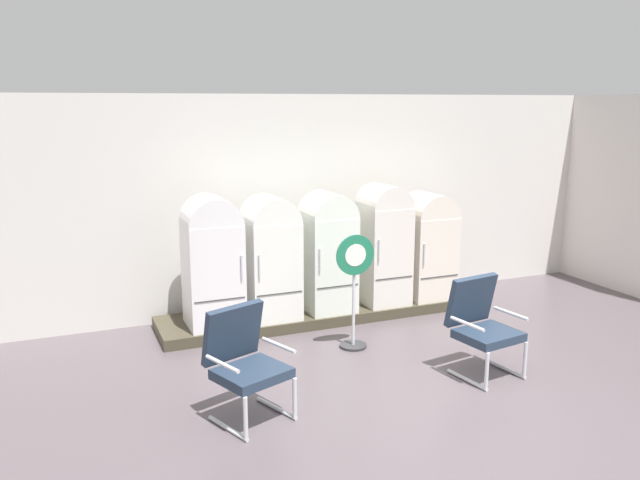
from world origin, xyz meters
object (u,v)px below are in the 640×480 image
refrigerator_0 (212,258)px  sign_stand (354,293)px  refrigerator_4 (428,242)px  refrigerator_2 (328,248)px  refrigerator_3 (384,241)px  armchair_left (244,358)px  refrigerator_1 (271,254)px  armchair_right (482,322)px

refrigerator_0 → sign_stand: (1.41, -1.04, -0.32)m
refrigerator_4 → sign_stand: (-1.63, -1.05, -0.25)m
refrigerator_2 → refrigerator_4: size_ratio=1.06×
refrigerator_3 → refrigerator_4: refrigerator_3 is taller
refrigerator_3 → armchair_left: refrigerator_3 is taller
refrigerator_1 → refrigerator_3: (1.59, -0.02, 0.04)m
refrigerator_0 → armchair_right: bearing=-43.4°
refrigerator_2 → armchair_right: size_ratio=1.51×
refrigerator_4 → refrigerator_1: bearing=180.0°
refrigerator_1 → sign_stand: bearing=-57.9°
refrigerator_2 → armchair_right: refrigerator_2 is taller
refrigerator_0 → refrigerator_4: 3.04m
refrigerator_1 → sign_stand: 1.28m
refrigerator_2 → armchair_right: (0.81, -2.20, -0.40)m
armchair_right → refrigerator_3: bearing=90.0°
refrigerator_2 → armchair_left: refrigerator_2 is taller
refrigerator_4 → sign_stand: refrigerator_4 is taller
armchair_left → refrigerator_2: bearing=51.1°
refrigerator_3 → armchair_right: 2.24m
refrigerator_0 → refrigerator_4: bearing=0.2°
refrigerator_0 → refrigerator_4: (3.04, 0.01, -0.07)m
refrigerator_2 → sign_stand: 1.09m
refrigerator_3 → sign_stand: refrigerator_3 is taller
refrigerator_0 → refrigerator_1: (0.75, 0.01, -0.02)m
refrigerator_3 → refrigerator_0: bearing=179.7°
refrigerator_0 → refrigerator_2: refrigerator_0 is taller
refrigerator_0 → refrigerator_3: 2.34m
refrigerator_0 → refrigerator_4: size_ratio=1.09×
refrigerator_2 → refrigerator_4: refrigerator_2 is taller
armchair_left → sign_stand: size_ratio=0.76×
refrigerator_1 → refrigerator_4: bearing=-0.0°
armchair_right → sign_stand: 1.49m
refrigerator_1 → armchair_right: bearing=-54.3°
refrigerator_3 → sign_stand: 1.43m
refrigerator_3 → armchair_left: bearing=-139.8°
refrigerator_0 → refrigerator_3: (2.34, -0.01, 0.02)m
refrigerator_4 → sign_stand: bearing=-147.2°
refrigerator_4 → armchair_left: size_ratio=1.42×
refrigerator_4 → refrigerator_2: bearing=-179.6°
refrigerator_4 → sign_stand: 1.96m
sign_stand → refrigerator_3: bearing=48.0°
sign_stand → armchair_right: bearing=-51.4°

